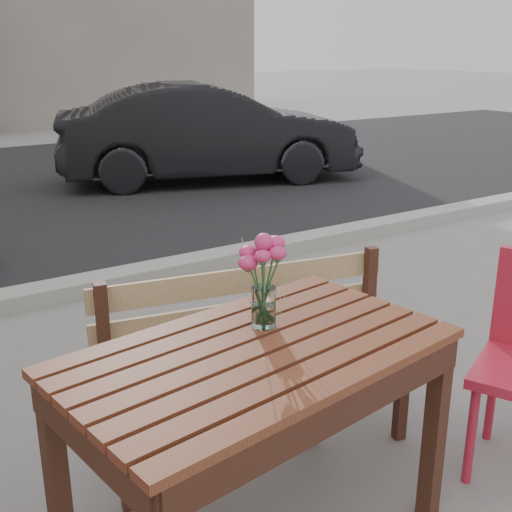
{
  "coord_description": "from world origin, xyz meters",
  "views": [
    {
      "loc": [
        -1.26,
        -1.49,
        1.77
      ],
      "look_at": [
        -0.07,
        0.32,
        1.06
      ],
      "focal_mm": 45.0,
      "sensor_mm": 36.0,
      "label": 1
    }
  ],
  "objects": [
    {
      "name": "main_table",
      "position": [
        -0.18,
        0.14,
        0.68
      ],
      "size": [
        1.41,
        0.94,
        0.81
      ],
      "rotation": [
        0.0,
        0.0,
        0.14
      ],
      "color": "#5B2318",
      "rests_on": "ground"
    },
    {
      "name": "parked_car",
      "position": [
        3.02,
        6.25,
        0.66
      ],
      "size": [
        4.23,
        2.58,
        1.32
      ],
      "primitive_type": "imported",
      "rotation": [
        0.0,
        0.0,
        1.25
      ],
      "color": "black",
      "rests_on": "ground"
    },
    {
      "name": "main_bench",
      "position": [
        0.17,
        0.71,
        0.53
      ],
      "size": [
        1.46,
        0.68,
        0.88
      ],
      "rotation": [
        0.0,
        0.0,
        -0.19
      ],
      "color": "olive",
      "rests_on": "ground"
    },
    {
      "name": "street",
      "position": [
        0.0,
        5.06,
        0.03
      ],
      "size": [
        30.0,
        8.12,
        0.12
      ],
      "color": "black",
      "rests_on": "ground"
    },
    {
      "name": "main_vase",
      "position": [
        -0.07,
        0.27,
        1.03
      ],
      "size": [
        0.19,
        0.19,
        0.35
      ],
      "color": "white",
      "rests_on": "main_table"
    }
  ]
}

